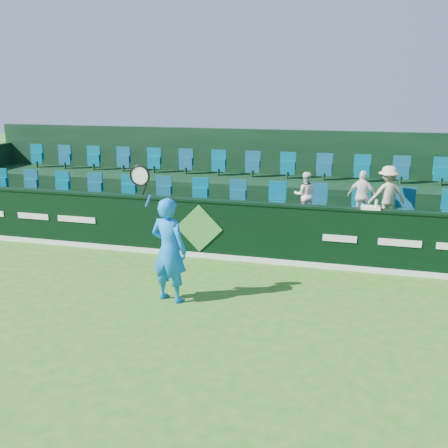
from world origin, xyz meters
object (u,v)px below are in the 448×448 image
(tennis_player, at_px, (169,249))
(drinks_bottle, at_px, (376,205))
(towel, at_px, (371,208))
(spectator_middle, at_px, (362,196))
(spectator_left, at_px, (305,195))
(spectator_right, at_px, (387,194))

(tennis_player, relative_size, drinks_bottle, 12.71)
(tennis_player, height_order, towel, tennis_player)
(spectator_middle, bearing_deg, tennis_player, 66.60)
(drinks_bottle, bearing_deg, spectator_left, 144.39)
(tennis_player, xyz_separation_m, drinks_bottle, (3.60, 2.49, 0.48))
(tennis_player, distance_m, towel, 4.31)
(tennis_player, bearing_deg, towel, 35.51)
(spectator_left, xyz_separation_m, spectator_middle, (1.29, 0.00, 0.04))
(tennis_player, bearing_deg, drinks_bottle, 34.68)
(spectator_left, relative_size, drinks_bottle, 5.38)
(spectator_left, relative_size, spectator_middle, 0.93)
(spectator_left, bearing_deg, drinks_bottle, 132.75)
(tennis_player, relative_size, towel, 6.73)
(spectator_left, relative_size, towel, 2.85)
(tennis_player, distance_m, spectator_right, 5.32)
(spectator_middle, bearing_deg, drinks_bottle, 122.79)
(tennis_player, height_order, spectator_middle, tennis_player)
(spectator_middle, distance_m, drinks_bottle, 1.15)
(spectator_left, relative_size, spectator_right, 0.84)
(towel, xyz_separation_m, drinks_bottle, (0.11, 0.00, 0.07))
(tennis_player, xyz_separation_m, towel, (3.49, 2.49, 0.41))
(spectator_right, xyz_separation_m, towel, (-0.38, -1.12, -0.07))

